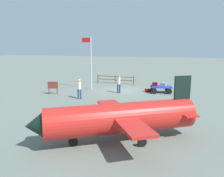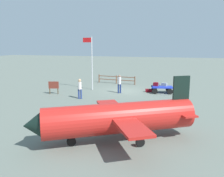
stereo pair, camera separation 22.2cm
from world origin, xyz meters
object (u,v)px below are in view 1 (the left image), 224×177
at_px(suitcase_grey, 155,84).
at_px(suitcase_maroon, 163,84).
at_px(suitcase_tan, 155,84).
at_px(airplane_near, 115,118).
at_px(suitcase_navy, 148,90).
at_px(flagpole, 90,59).
at_px(luggage_cart, 161,88).
at_px(worker_trailing, 79,87).
at_px(worker_lead, 119,83).
at_px(signboard, 53,86).

bearing_deg(suitcase_grey, suitcase_maroon, 168.09).
bearing_deg(suitcase_tan, airplane_near, 86.40).
xyz_separation_m(suitcase_tan, suitcase_maroon, (-0.80, -0.11, -0.01)).
bearing_deg(suitcase_navy, flagpole, 2.64).
height_order(luggage_cart, worker_trailing, worker_trailing).
relative_size(suitcase_tan, airplane_near, 0.06).
relative_size(suitcase_navy, airplane_near, 0.09).
xyz_separation_m(worker_trailing, flagpole, (0.52, -4.20, 2.12)).
distance_m(suitcase_grey, worker_trailing, 7.76).
relative_size(worker_lead, flagpole, 0.33).
height_order(suitcase_tan, worker_trailing, worker_trailing).
bearing_deg(worker_trailing, airplane_near, 123.09).
bearing_deg(flagpole, signboard, 49.48).
relative_size(suitcase_navy, worker_lead, 0.38).
height_order(airplane_near, flagpole, flagpole).
bearing_deg(worker_lead, suitcase_maroon, -160.19).
height_order(worker_lead, worker_trailing, worker_lead).
height_order(suitcase_maroon, suitcase_grey, suitcase_maroon).
relative_size(suitcase_grey, worker_trailing, 0.38).
relative_size(luggage_cart, suitcase_navy, 3.23).
bearing_deg(signboard, suitcase_navy, -158.51).
height_order(luggage_cart, worker_lead, worker_lead).
distance_m(suitcase_grey, flagpole, 6.99).
relative_size(suitcase_tan, suitcase_maroon, 0.80).
xyz_separation_m(suitcase_navy, airplane_near, (0.13, 12.50, 1.04)).
distance_m(luggage_cart, suitcase_tan, 0.70).
height_order(suitcase_maroon, airplane_near, airplane_near).
relative_size(suitcase_grey, flagpole, 0.12).
xyz_separation_m(luggage_cart, suitcase_navy, (1.25, -0.07, -0.31)).
xyz_separation_m(worker_trailing, airplane_near, (-5.23, 8.02, 0.18)).
xyz_separation_m(worker_lead, worker_trailing, (2.71, 3.23, 0.01)).
distance_m(suitcase_maroon, flagpole, 7.72).
distance_m(suitcase_maroon, signboard, 10.60).
xyz_separation_m(luggage_cart, suitcase_grey, (0.58, -0.48, 0.31)).
height_order(suitcase_grey, flagpole, flagpole).
bearing_deg(signboard, suitcase_grey, -157.72).
xyz_separation_m(suitcase_tan, airplane_near, (0.79, 12.63, 0.39)).
distance_m(worker_trailing, signboard, 3.35).
distance_m(suitcase_maroon, suitcase_navy, 1.61).
relative_size(worker_lead, signboard, 1.48).
height_order(luggage_cart, signboard, signboard).
xyz_separation_m(luggage_cart, worker_trailing, (6.61, 4.41, 0.54)).
bearing_deg(worker_trailing, suitcase_tan, -142.61).
bearing_deg(suitcase_maroon, worker_lead, 19.81).
xyz_separation_m(suitcase_grey, airplane_near, (0.80, 12.91, 0.42)).
distance_m(worker_lead, airplane_near, 11.54).
distance_m(suitcase_tan, suitcase_grey, 0.28).
height_order(suitcase_maroon, worker_trailing, worker_trailing).
height_order(suitcase_tan, airplane_near, airplane_near).
bearing_deg(airplane_near, signboard, -47.52).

